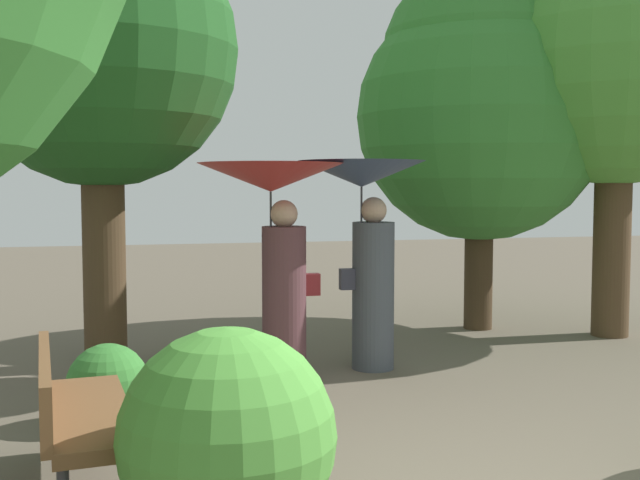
# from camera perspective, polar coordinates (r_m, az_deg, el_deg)

# --- Properties ---
(person_left) EXTENTS (1.32, 1.32, 1.98)m
(person_left) POSITION_cam_1_polar(r_m,az_deg,el_deg) (6.91, -3.32, 1.44)
(person_left) COLOR #563338
(person_left) RESTS_ON ground
(person_right) EXTENTS (1.22, 1.22, 2.01)m
(person_right) POSITION_cam_1_polar(r_m,az_deg,el_deg) (7.36, 3.46, 1.36)
(person_right) COLOR #474C56
(person_right) RESTS_ON ground
(park_bench) EXTENTS (0.64, 1.54, 0.83)m
(park_bench) POSITION_cam_1_polar(r_m,az_deg,el_deg) (4.69, -17.76, -11.79)
(park_bench) COLOR #38383D
(park_bench) RESTS_ON ground
(tree_near_left) EXTENTS (2.65, 2.65, 4.96)m
(tree_near_left) POSITION_cam_1_polar(r_m,az_deg,el_deg) (7.89, -16.07, 15.25)
(tree_near_left) COLOR #4C3823
(tree_near_left) RESTS_ON ground
(tree_near_right) EXTENTS (3.03, 3.03, 4.52)m
(tree_near_right) POSITION_cam_1_polar(r_m,az_deg,el_deg) (9.71, 11.88, 10.27)
(tree_near_right) COLOR #42301E
(tree_near_right) RESTS_ON ground
(tree_mid_right) EXTENTS (2.83, 2.83, 5.18)m
(tree_mid_right) POSITION_cam_1_polar(r_m,az_deg,el_deg) (9.77, 21.23, 13.66)
(tree_mid_right) COLOR #4C3823
(tree_mid_right) RESTS_ON ground
(bush_path_left) EXTENTS (1.09, 1.09, 1.09)m
(bush_path_left) POSITION_cam_1_polar(r_m,az_deg,el_deg) (3.92, -6.90, -14.33)
(bush_path_left) COLOR #4C9338
(bush_path_left) RESTS_ON ground
(bush_path_right) EXTENTS (0.61, 0.61, 0.61)m
(bush_path_right) POSITION_cam_1_polar(r_m,az_deg,el_deg) (6.00, -15.50, -10.30)
(bush_path_right) COLOR #387F33
(bush_path_right) RESTS_ON ground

